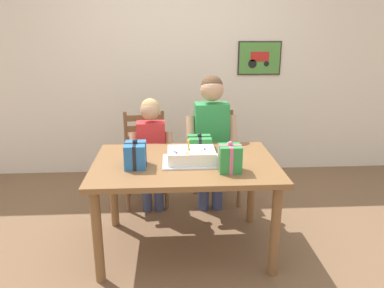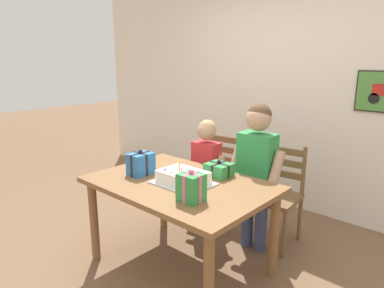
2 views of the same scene
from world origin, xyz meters
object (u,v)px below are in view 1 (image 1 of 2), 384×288
Objects in this scene: birthday_cake at (191,156)px; child_younger at (151,145)px; gift_box_corner_small at (135,155)px; chair_right at (216,157)px; gift_box_beside_cake at (199,143)px; dining_table at (185,173)px; gift_box_red_large at (230,158)px; child_older at (211,131)px; chair_left at (146,158)px.

child_younger is at bearing 116.25° from birthday_cake.
gift_box_corner_small is 1.29m from chair_right.
gift_box_beside_cake is at bearing -39.60° from child_younger.
dining_table is 6.53× the size of gift_box_corner_small.
child_older is at bearing 92.36° from gift_box_red_large.
child_younger is (-0.65, -0.24, 0.22)m from chair_right.
chair_right is (0.73, 1.00, -0.38)m from gift_box_corner_small.
child_older is at bearing 68.40° from gift_box_beside_cake.
chair_left and chair_right have the same top height.
child_younger is (-0.34, 0.69, -0.12)m from birthday_cake.
dining_table is 0.42m from gift_box_corner_small.
child_older is at bearing -0.05° from child_younger.
dining_table is 6.15× the size of gift_box_red_large.
child_younger is (-0.57, 0.00, -0.13)m from child_older.
chair_right is (0.31, 0.93, -0.33)m from birthday_cake.
gift_box_red_large is 0.25× the size of chair_right.
birthday_cake is 0.33× the size of child_older.
birthday_cake is 0.72m from child_older.
child_younger reaches higher than chair_right.
gift_box_corner_small is (-0.37, -0.08, 0.19)m from dining_table.
child_younger is at bearing 124.20° from gift_box_red_large.
gift_box_corner_small is 1.07m from chair_left.
chair_left is at bearing 159.40° from child_older.
chair_right is (0.22, 0.59, -0.34)m from gift_box_beside_cake.
gift_box_beside_cake is 0.65m from gift_box_corner_small.
birthday_cake reaches higher than chair_left.
child_older is at bearing -20.60° from chair_left.
gift_box_red_large is 0.25× the size of chair_left.
child_older reaches higher than chair_left.
dining_table is 0.38m from gift_box_beside_cake.
child_younger is at bearing 113.28° from dining_table.
child_younger is (-0.60, 0.89, -0.17)m from gift_box_red_large.
birthday_cake is at bearing -108.30° from chair_right.
gift_box_corner_small is 0.24× the size of chair_right.
chair_right is at bearing 69.84° from gift_box_beside_cake.
gift_box_red_large is (0.27, -0.20, 0.05)m from birthday_cake.
gift_box_red_large is 1.14× the size of gift_box_beside_cake.
child_older reaches higher than birthday_cake.
birthday_cake is 0.34m from gift_box_red_large.
dining_table is 0.73m from child_younger.
child_older is (0.64, -0.24, 0.34)m from chair_left.
chair_right is at bearing 20.45° from child_younger.
chair_left reaches higher than dining_table.
birthday_cake is 0.43m from gift_box_corner_small.
gift_box_corner_small is 0.24× the size of chair_left.
child_younger is at bearing 140.40° from gift_box_beside_cake.
gift_box_corner_small is (-0.42, -0.07, 0.04)m from birthday_cake.
gift_box_corner_small is at bearing -170.68° from birthday_cake.
gift_box_corner_small is 0.19× the size of child_younger.
child_older reaches higher than child_younger.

